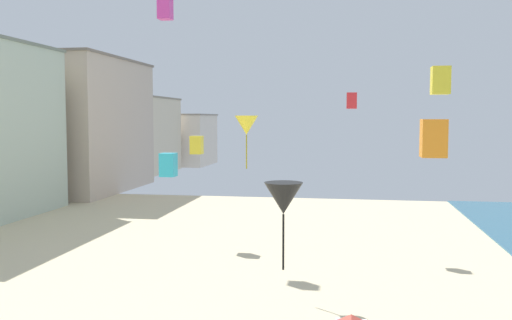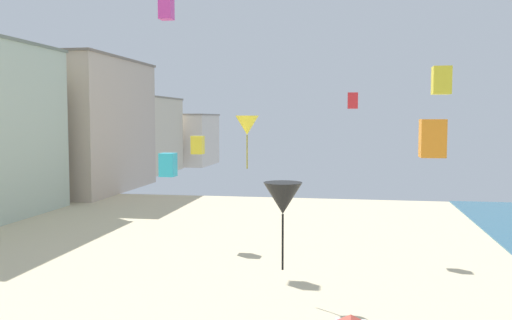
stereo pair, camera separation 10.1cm
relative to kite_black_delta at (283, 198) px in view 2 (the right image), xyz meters
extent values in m
cube|color=#C6B29E|center=(-34.42, 49.04, 1.69)|extent=(16.45, 20.51, 16.79)
cube|color=slate|center=(-34.42, 49.04, 10.23)|extent=(16.78, 20.92, 0.30)
cube|color=beige|center=(-34.42, 71.94, -0.33)|extent=(11.09, 18.86, 12.76)
cube|color=gray|center=(-34.42, 71.94, 6.21)|extent=(11.32, 19.24, 0.30)
cube|color=silver|center=(-34.42, 90.00, -1.71)|extent=(17.52, 13.80, 10.00)
cube|color=gray|center=(-34.42, 90.00, 3.44)|extent=(17.87, 14.08, 0.30)
pyramid|color=#D14C3D|center=(2.29, 0.94, -4.33)|extent=(1.10, 1.10, 0.35)
cone|color=black|center=(0.00, 0.00, 0.01)|extent=(1.30, 1.30, 1.07)
cylinder|color=black|center=(0.00, 0.00, -1.47)|extent=(0.07, 0.07, 1.90)
cube|color=red|center=(2.29, 21.90, 3.93)|extent=(0.72, 0.72, 1.14)
cube|color=yellow|center=(7.65, 17.55, 5.01)|extent=(1.09, 1.09, 1.71)
cube|color=yellow|center=(-9.15, 21.92, 0.68)|extent=(0.87, 0.87, 1.36)
cone|color=yellow|center=(-3.47, 11.88, 2.29)|extent=(1.30, 1.30, 1.06)
cylinder|color=#A49220|center=(-3.47, 11.88, 0.82)|extent=(0.07, 0.07, 1.89)
cube|color=#2DB7CC|center=(-4.45, 1.36, 0.95)|extent=(0.55, 0.55, 0.87)
cube|color=#DB3D9E|center=(-11.01, 20.53, 10.51)|extent=(0.94, 0.94, 1.48)
cube|color=orange|center=(4.43, -2.37, 2.12)|extent=(0.67, 0.67, 1.05)
camera|label=1|loc=(2.13, -18.17, 2.66)|focal=38.79mm
camera|label=2|loc=(2.23, -18.15, 2.66)|focal=38.79mm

